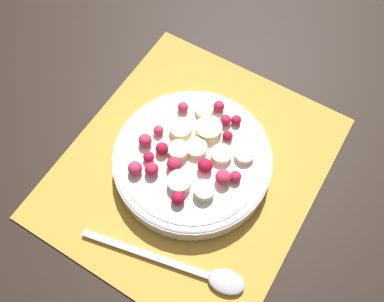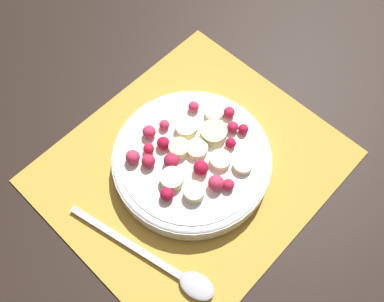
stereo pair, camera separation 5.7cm
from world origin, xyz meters
name	(u,v)px [view 1 (the left image)]	position (x,y,z in m)	size (l,w,h in m)	color
ground_plane	(192,167)	(0.00, 0.00, 0.00)	(3.00, 3.00, 0.00)	black
placemat	(192,166)	(0.00, 0.00, 0.00)	(0.39, 0.34, 0.01)	gold
fruit_bowl	(192,157)	(0.00, 0.00, 0.02)	(0.22, 0.22, 0.05)	white
spoon	(197,271)	(-0.12, -0.08, 0.01)	(0.07, 0.22, 0.01)	#B2B2B7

